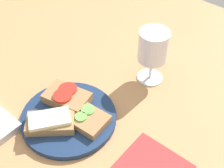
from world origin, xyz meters
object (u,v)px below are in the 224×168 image
(sandwich_with_tomato, at_px, (66,97))
(sandwich_with_cucumber, at_px, (87,118))
(wine_glass, at_px, (153,48))
(plate, at_px, (69,118))
(sandwich_with_cheese, at_px, (50,122))

(sandwich_with_tomato, height_order, sandwich_with_cucumber, sandwich_with_tomato)
(sandwich_with_tomato, xyz_separation_m, wine_glass, (0.22, -0.10, 0.08))
(plate, distance_m, wine_glass, 0.28)
(sandwich_with_cheese, bearing_deg, sandwich_with_tomato, 20.55)
(sandwich_with_cucumber, bearing_deg, sandwich_with_cheese, 140.79)
(sandwich_with_cucumber, relative_size, wine_glass, 0.66)
(plate, relative_size, sandwich_with_tomato, 1.87)
(plate, xyz_separation_m, sandwich_with_tomato, (0.03, 0.04, 0.02))
(plate, height_order, sandwich_with_tomato, sandwich_with_tomato)
(sandwich_with_cheese, height_order, sandwich_with_cucumber, sandwich_with_cheese)
(sandwich_with_cheese, bearing_deg, wine_glass, -13.35)
(wine_glass, bearing_deg, plate, 165.98)
(plate, distance_m, sandwich_with_tomato, 0.05)
(plate, bearing_deg, sandwich_with_cheese, 170.20)
(plate, distance_m, sandwich_with_cucumber, 0.05)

